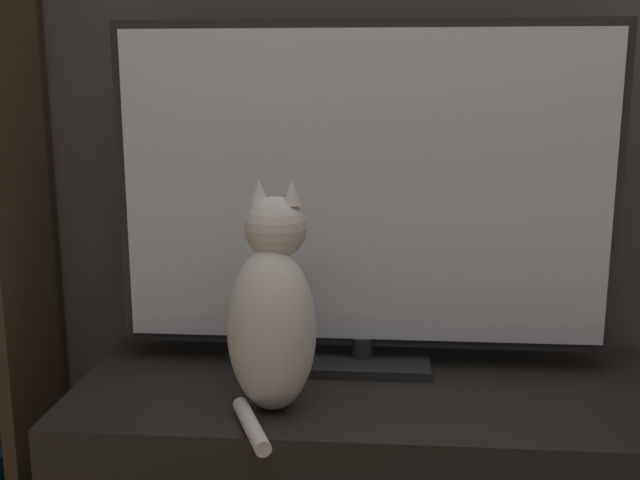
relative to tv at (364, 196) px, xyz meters
The scene contains 3 objects.
tv_stand 0.58m from the tv, 74.33° to the right, with size 1.20×0.50×0.41m.
tv is the anchor object (origin of this frame).
cat 0.33m from the tv, 125.16° to the right, with size 0.19×0.29×0.42m.
Camera 1 is at (0.00, -0.47, 1.00)m, focal length 42.00 mm.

